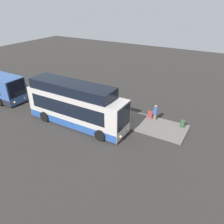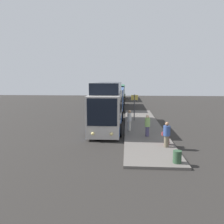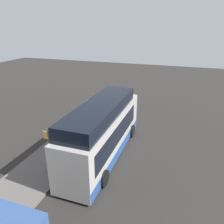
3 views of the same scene
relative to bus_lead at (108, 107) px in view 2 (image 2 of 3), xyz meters
The scene contains 11 objects.
ground 1.90m from the bus_lead, behind, with size 80.00×80.00×0.00m, color #2B2826.
platform 3.73m from the bus_lead, 95.47° to the left, with size 20.00×3.35×0.14m.
bus_lead is the anchor object (origin of this frame).
bus_second 14.08m from the bus_lead, behind, with size 11.79×2.76×3.03m.
bus_third 29.00m from the bus_lead, behind, with size 12.18×2.76×3.19m.
passenger_boarding 2.88m from the bus_lead, 44.87° to the left, with size 0.46×0.46×1.76m.
passenger_waiting 5.07m from the bus_lead, 41.32° to the left, with size 0.51×0.51×1.67m.
passenger_with_bags 7.70m from the bus_lead, 34.01° to the left, with size 0.69×0.57×1.63m.
suitcase 7.42m from the bus_lead, 37.22° to the left, with size 0.42×0.25×1.00m.
sign_post 3.75m from the bus_lead, 137.59° to the left, with size 0.10×0.73×2.74m.
trash_bin 10.15m from the bus_lead, 25.71° to the left, with size 0.44×0.44×0.65m.
Camera 2 is at (20.41, 1.73, 4.44)m, focal length 35.00 mm.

